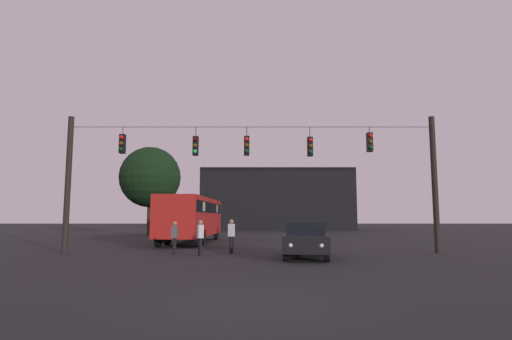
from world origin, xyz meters
name	(u,v)px	position (x,y,z in m)	size (l,w,h in m)	color
ground_plane	(251,239)	(0.00, 24.50, 0.00)	(168.00, 168.00, 0.00)	black
overhead_signal_span	(249,170)	(-0.04, 11.73, 4.00)	(18.29, 0.44, 6.70)	black
city_bus	(191,215)	(-4.13, 19.84, 1.87)	(2.97, 11.09, 3.00)	#B21E19
car_near_right	(304,239)	(2.34, 9.37, 0.80)	(2.27, 4.48, 1.52)	black
pedestrian_crossing_left	(230,234)	(-0.95, 11.56, 0.90)	(0.32, 0.41, 1.61)	black
pedestrian_crossing_center	(199,236)	(-2.27, 10.28, 0.89)	(0.35, 0.42, 1.58)	black
pedestrian_crossing_right	(173,236)	(-3.54, 10.87, 0.85)	(0.24, 0.36, 1.52)	black
corner_building	(275,200)	(3.18, 50.51, 4.20)	(20.93, 8.63, 8.40)	black
tree_left_silhouette	(148,177)	(-9.96, 30.93, 5.55)	(5.81, 5.81, 8.47)	#2D2116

